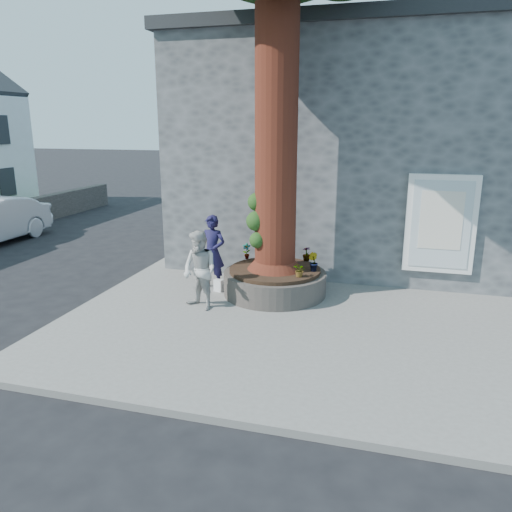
# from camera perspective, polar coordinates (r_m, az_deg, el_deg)

# --- Properties ---
(ground) EXTENTS (120.00, 120.00, 0.00)m
(ground) POSITION_cam_1_polar(r_m,az_deg,el_deg) (9.85, -5.22, -8.27)
(ground) COLOR black
(ground) RESTS_ON ground
(pavement) EXTENTS (9.00, 8.00, 0.12)m
(pavement) POSITION_cam_1_polar(r_m,az_deg,el_deg) (10.34, 4.63, -6.75)
(pavement) COLOR slate
(pavement) RESTS_ON ground
(yellow_line) EXTENTS (0.10, 30.00, 0.01)m
(yellow_line) POSITION_cam_1_polar(r_m,az_deg,el_deg) (12.01, -17.26, -4.55)
(yellow_line) COLOR yellow
(yellow_line) RESTS_ON ground
(stone_shop) EXTENTS (10.30, 8.30, 6.30)m
(stone_shop) POSITION_cam_1_polar(r_m,az_deg,el_deg) (15.67, 13.06, 11.96)
(stone_shop) COLOR #484B4D
(stone_shop) RESTS_ON ground
(planter) EXTENTS (2.30, 2.30, 0.60)m
(planter) POSITION_cam_1_polar(r_m,az_deg,el_deg) (11.28, 2.16, -2.93)
(planter) COLOR black
(planter) RESTS_ON pavement
(man) EXTENTS (0.67, 0.49, 1.72)m
(man) POSITION_cam_1_polar(r_m,az_deg,el_deg) (11.59, -4.98, 0.44)
(man) COLOR #171539
(man) RESTS_ON pavement
(woman) EXTENTS (0.99, 0.90, 1.64)m
(woman) POSITION_cam_1_polar(r_m,az_deg,el_deg) (10.32, -6.44, -1.65)
(woman) COLOR #B8B5B0
(woman) RESTS_ON pavement
(shopping_bag) EXTENTS (0.22, 0.17, 0.28)m
(shopping_bag) POSITION_cam_1_polar(r_m,az_deg,el_deg) (11.52, -4.31, -3.38)
(shopping_bag) COLOR white
(shopping_bag) RESTS_ON pavement
(plant_a) EXTENTS (0.23, 0.18, 0.38)m
(plant_a) POSITION_cam_1_polar(r_m,az_deg,el_deg) (11.93, -1.09, 0.57)
(plant_a) COLOR gray
(plant_a) RESTS_ON planter
(plant_b) EXTENTS (0.31, 0.31, 0.41)m
(plant_b) POSITION_cam_1_polar(r_m,az_deg,el_deg) (11.01, 6.53, -0.68)
(plant_b) COLOR gray
(plant_b) RESTS_ON planter
(plant_c) EXTENTS (0.26, 0.26, 0.34)m
(plant_c) POSITION_cam_1_polar(r_m,az_deg,el_deg) (11.84, 5.81, 0.27)
(plant_c) COLOR gray
(plant_c) RESTS_ON planter
(plant_d) EXTENTS (0.36, 0.35, 0.30)m
(plant_d) POSITION_cam_1_polar(r_m,az_deg,el_deg) (10.57, 5.03, -1.62)
(plant_d) COLOR gray
(plant_d) RESTS_ON planter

